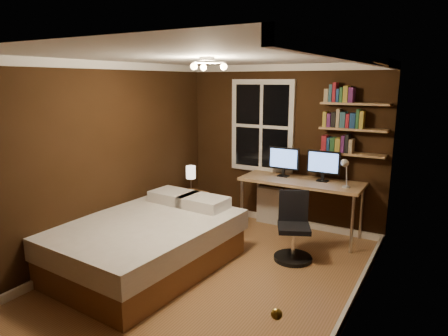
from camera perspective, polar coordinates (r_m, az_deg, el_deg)
The scene contains 24 objects.
floor at distance 4.91m, azimuth -1.52°, elevation -15.04°, with size 4.20×4.20×0.00m, color olive.
wall_back at distance 6.32m, azimuth 8.42°, elevation 3.06°, with size 3.20×0.04×2.50m, color black.
wall_left at distance 5.47m, azimuth -16.06°, elevation 1.25°, with size 0.04×4.20×2.50m, color black.
wall_right at distance 3.90m, azimuth 18.86°, elevation -3.31°, with size 0.04×4.20×2.50m, color black.
ceiling at distance 4.36m, azimuth -1.72°, elevation 15.53°, with size 3.20×4.20×0.02m, color white.
window at distance 6.39m, azimuth 5.46°, elevation 5.95°, with size 1.06×0.06×1.46m, color white.
door at distance 2.58m, azimuth 11.07°, elevation -16.47°, with size 0.03×0.82×2.05m, color black, non-canonical shape.
door_knob at distance 2.36m, azimuth 7.52°, elevation -20.00°, with size 0.06×0.06×0.06m, color #B49837.
ceiling_fixture at distance 4.27m, azimuth -2.44°, elevation 14.24°, with size 0.44×0.44×0.18m, color beige, non-canonical shape.
bookshelf_lower at distance 5.90m, azimuth 17.77°, elevation 1.93°, with size 0.92×0.22×0.03m, color #AA8252.
books_row_lower at distance 5.88m, azimuth 17.85°, elevation 3.18°, with size 0.42×0.16×0.23m, color maroon, non-canonical shape.
bookshelf_middle at distance 5.85m, azimuth 17.99°, elevation 5.30°, with size 0.92×0.22×0.03m, color #AA8252.
books_row_middle at distance 5.84m, azimuth 18.08°, elevation 6.57°, with size 0.54×0.16×0.23m, color navy, non-canonical shape.
bookshelf_upper at distance 5.82m, azimuth 18.23°, elevation 8.72°, with size 0.92×0.22×0.03m, color #AA8252.
books_row_upper at distance 5.82m, azimuth 18.31°, elevation 10.00°, with size 0.42×0.16×0.23m, color #285E31, non-canonical shape.
bed at distance 5.04m, azimuth -10.82°, elevation -10.48°, with size 1.72×2.30×0.75m.
nightstand at distance 6.47m, azimuth -4.67°, elevation -5.70°, with size 0.41×0.41×0.51m, color brown.
bedside_lamp at distance 6.34m, azimuth -4.74°, elevation -1.64°, with size 0.15×0.15×0.43m, color #EEDDC7, non-canonical shape.
radiator at distance 6.51m, azimuth 6.48°, elevation -5.32°, with size 0.39×0.13×0.58m, color beige.
desk at distance 5.95m, azimuth 10.94°, elevation -2.26°, with size 1.77×0.66×0.84m.
monitor_left at distance 6.07m, azimuth 8.53°, elevation 0.86°, with size 0.48×0.12×0.45m, color black, non-canonical shape.
monitor_right at distance 5.88m, azimuth 14.00°, elevation 0.26°, with size 0.48×0.12×0.45m, color black, non-canonical shape.
desk_lamp at distance 5.54m, azimuth 16.95°, elevation -0.69°, with size 0.14×0.32×0.44m, color silver, non-canonical shape.
office_chair at distance 5.26m, azimuth 9.87°, elevation -9.42°, with size 0.53×0.53×0.88m.
Camera 1 is at (2.29, -3.71, 2.26)m, focal length 32.00 mm.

